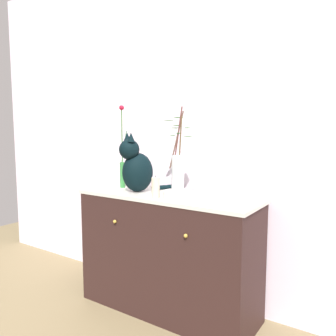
# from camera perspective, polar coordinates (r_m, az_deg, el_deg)

# --- Properties ---
(ground_plane) EXTENTS (6.00, 6.00, 0.00)m
(ground_plane) POSITION_cam_1_polar(r_m,az_deg,el_deg) (2.61, -0.00, -22.51)
(ground_plane) COLOR olive
(wall_back) EXTENTS (4.40, 0.08, 2.60)m
(wall_back) POSITION_cam_1_polar(r_m,az_deg,el_deg) (2.54, 3.79, 7.19)
(wall_back) COLOR silver
(wall_back) RESTS_ON ground_plane
(sideboard) EXTENTS (1.27, 0.47, 0.83)m
(sideboard) POSITION_cam_1_polar(r_m,az_deg,el_deg) (2.44, -0.00, -13.97)
(sideboard) COLOR black
(sideboard) RESTS_ON ground_plane
(cat_sitting) EXTENTS (0.30, 0.42, 0.42)m
(cat_sitting) POSITION_cam_1_polar(r_m,az_deg,el_deg) (2.41, -5.34, 0.13)
(cat_sitting) COLOR black
(cat_sitting) RESTS_ON sideboard
(vase_slim_green) EXTENTS (0.07, 0.04, 0.62)m
(vase_slim_green) POSITION_cam_1_polar(r_m,az_deg,el_deg) (2.60, -7.63, 0.67)
(vase_slim_green) COLOR #317C39
(vase_slim_green) RESTS_ON sideboard
(bowl_porcelain) EXTENTS (0.18, 0.18, 0.05)m
(bowl_porcelain) POSITION_cam_1_polar(r_m,az_deg,el_deg) (2.18, 1.61, -4.49)
(bowl_porcelain) COLOR silver
(bowl_porcelain) RESTS_ON sideboard
(vase_glass_clear) EXTENTS (0.20, 0.14, 0.53)m
(vase_glass_clear) POSITION_cam_1_polar(r_m,az_deg,el_deg) (2.16, 1.64, 0.04)
(vase_glass_clear) COLOR silver
(vase_glass_clear) RESTS_ON bowl_porcelain
(candle_pillar) EXTENTS (0.05, 0.05, 0.15)m
(candle_pillar) POSITION_cam_1_polar(r_m,az_deg,el_deg) (2.19, -2.09, -3.32)
(candle_pillar) COLOR beige
(candle_pillar) RESTS_ON sideboard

